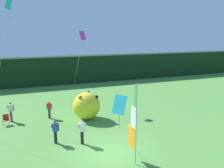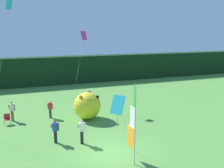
{
  "view_description": "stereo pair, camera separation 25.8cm",
  "coord_description": "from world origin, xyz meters",
  "px_view_note": "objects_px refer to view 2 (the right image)",
  "views": [
    {
      "loc": [
        -5.29,
        -13.37,
        7.42
      ],
      "look_at": [
        0.93,
        2.28,
        3.95
      ],
      "focal_mm": 39.19,
      "sensor_mm": 36.0,
      "label": 1
    },
    {
      "loc": [
        -5.05,
        -13.46,
        7.42
      ],
      "look_at": [
        0.93,
        2.28,
        3.95
      ],
      "focal_mm": 39.19,
      "sensor_mm": 36.0,
      "label": 2
    }
  ],
  "objects_px": {
    "inflatable_balloon": "(87,106)",
    "kite_cyan_diamond_1": "(119,107)",
    "person_mid_field": "(82,131)",
    "kite_magenta_diamond_0": "(83,39)",
    "person_near_banner": "(12,111)",
    "person_far_left": "(55,131)",
    "folding_chair": "(7,118)",
    "kite_cyan_diamond_2": "(7,17)",
    "banner_flag": "(133,125)",
    "person_far_right": "(50,109)"
  },
  "relations": [
    {
      "from": "inflatable_balloon",
      "to": "kite_magenta_diamond_0",
      "type": "height_order",
      "value": "kite_magenta_diamond_0"
    },
    {
      "from": "person_mid_field",
      "to": "kite_cyan_diamond_2",
      "type": "distance_m",
      "value": 8.9
    },
    {
      "from": "person_far_right",
      "to": "person_near_banner",
      "type": "bearing_deg",
      "value": 173.6
    },
    {
      "from": "inflatable_balloon",
      "to": "person_far_right",
      "type": "bearing_deg",
      "value": 155.12
    },
    {
      "from": "inflatable_balloon",
      "to": "kite_cyan_diamond_1",
      "type": "height_order",
      "value": "kite_cyan_diamond_1"
    },
    {
      "from": "person_near_banner",
      "to": "kite_cyan_diamond_2",
      "type": "bearing_deg",
      "value": -84.92
    },
    {
      "from": "kite_cyan_diamond_2",
      "to": "kite_cyan_diamond_1",
      "type": "bearing_deg",
      "value": -55.85
    },
    {
      "from": "folding_chair",
      "to": "person_near_banner",
      "type": "bearing_deg",
      "value": 60.0
    },
    {
      "from": "banner_flag",
      "to": "kite_magenta_diamond_0",
      "type": "height_order",
      "value": "kite_magenta_diamond_0"
    },
    {
      "from": "folding_chair",
      "to": "kite_cyan_diamond_2",
      "type": "bearing_deg",
      "value": -77.56
    },
    {
      "from": "banner_flag",
      "to": "kite_cyan_diamond_2",
      "type": "bearing_deg",
      "value": 138.0
    },
    {
      "from": "person_near_banner",
      "to": "folding_chair",
      "type": "distance_m",
      "value": 0.92
    },
    {
      "from": "person_mid_field",
      "to": "kite_cyan_diamond_1",
      "type": "bearing_deg",
      "value": -82.14
    },
    {
      "from": "person_mid_field",
      "to": "inflatable_balloon",
      "type": "height_order",
      "value": "inflatable_balloon"
    },
    {
      "from": "person_near_banner",
      "to": "person_far_left",
      "type": "distance_m",
      "value": 6.39
    },
    {
      "from": "person_far_right",
      "to": "person_far_left",
      "type": "bearing_deg",
      "value": -93.18
    },
    {
      "from": "kite_magenta_diamond_0",
      "to": "person_far_left",
      "type": "bearing_deg",
      "value": -117.51
    },
    {
      "from": "person_mid_field",
      "to": "kite_cyan_diamond_2",
      "type": "height_order",
      "value": "kite_cyan_diamond_2"
    },
    {
      "from": "kite_magenta_diamond_0",
      "to": "kite_cyan_diamond_2",
      "type": "xyz_separation_m",
      "value": [
        -6.62,
        -6.51,
        1.59
      ]
    },
    {
      "from": "banner_flag",
      "to": "kite_cyan_diamond_2",
      "type": "relative_size",
      "value": 0.49
    },
    {
      "from": "banner_flag",
      "to": "kite_cyan_diamond_1",
      "type": "relative_size",
      "value": 1.05
    },
    {
      "from": "kite_magenta_diamond_0",
      "to": "kite_cyan_diamond_1",
      "type": "height_order",
      "value": "kite_magenta_diamond_0"
    },
    {
      "from": "banner_flag",
      "to": "kite_cyan_diamond_2",
      "type": "xyz_separation_m",
      "value": [
        -6.31,
        5.68,
        6.19
      ]
    },
    {
      "from": "person_far_left",
      "to": "person_near_banner",
      "type": "bearing_deg",
      "value": 116.66
    },
    {
      "from": "banner_flag",
      "to": "person_far_left",
      "type": "relative_size",
      "value": 2.84
    },
    {
      "from": "kite_cyan_diamond_1",
      "to": "kite_cyan_diamond_2",
      "type": "xyz_separation_m",
      "value": [
        -4.84,
        7.13,
        4.53
      ]
    },
    {
      "from": "banner_flag",
      "to": "person_mid_field",
      "type": "bearing_deg",
      "value": 121.83
    },
    {
      "from": "person_far_left",
      "to": "folding_chair",
      "type": "bearing_deg",
      "value": 123.21
    },
    {
      "from": "banner_flag",
      "to": "person_far_right",
      "type": "xyz_separation_m",
      "value": [
        -3.53,
        9.61,
        -1.42
      ]
    },
    {
      "from": "folding_chair",
      "to": "kite_cyan_diamond_2",
      "type": "xyz_separation_m",
      "value": [
        0.79,
        -3.57,
        7.96
      ]
    },
    {
      "from": "folding_chair",
      "to": "kite_cyan_diamond_2",
      "type": "height_order",
      "value": "kite_cyan_diamond_2"
    },
    {
      "from": "person_far_left",
      "to": "inflatable_balloon",
      "type": "relative_size",
      "value": 0.67
    },
    {
      "from": "person_far_right",
      "to": "kite_cyan_diamond_1",
      "type": "height_order",
      "value": "kite_cyan_diamond_1"
    },
    {
      "from": "banner_flag",
      "to": "person_near_banner",
      "type": "bearing_deg",
      "value": 123.89
    },
    {
      "from": "person_far_left",
      "to": "inflatable_balloon",
      "type": "bearing_deg",
      "value": 49.66
    },
    {
      "from": "person_mid_field",
      "to": "person_far_left",
      "type": "height_order",
      "value": "person_mid_field"
    },
    {
      "from": "person_mid_field",
      "to": "kite_magenta_diamond_0",
      "type": "height_order",
      "value": "kite_magenta_diamond_0"
    },
    {
      "from": "person_far_left",
      "to": "kite_cyan_diamond_1",
      "type": "xyz_separation_m",
      "value": [
        2.35,
        -5.7,
        3.05
      ]
    },
    {
      "from": "person_mid_field",
      "to": "kite_magenta_diamond_0",
      "type": "distance_m",
      "value": 10.85
    },
    {
      "from": "person_far_right",
      "to": "banner_flag",
      "type": "bearing_deg",
      "value": -69.83
    },
    {
      "from": "person_far_right",
      "to": "inflatable_balloon",
      "type": "relative_size",
      "value": 0.65
    },
    {
      "from": "banner_flag",
      "to": "kite_magenta_diamond_0",
      "type": "relative_size",
      "value": 0.62
    },
    {
      "from": "person_far_right",
      "to": "kite_magenta_diamond_0",
      "type": "bearing_deg",
      "value": 33.98
    },
    {
      "from": "person_far_left",
      "to": "kite_magenta_diamond_0",
      "type": "height_order",
      "value": "kite_magenta_diamond_0"
    },
    {
      "from": "person_near_banner",
      "to": "person_far_left",
      "type": "height_order",
      "value": "person_near_banner"
    },
    {
      "from": "person_near_banner",
      "to": "person_far_right",
      "type": "distance_m",
      "value": 3.18
    },
    {
      "from": "person_far_left",
      "to": "folding_chair",
      "type": "relative_size",
      "value": 1.89
    },
    {
      "from": "person_far_right",
      "to": "kite_magenta_diamond_0",
      "type": "distance_m",
      "value": 7.6
    },
    {
      "from": "person_near_banner",
      "to": "folding_chair",
      "type": "relative_size",
      "value": 1.96
    },
    {
      "from": "inflatable_balloon",
      "to": "kite_cyan_diamond_2",
      "type": "height_order",
      "value": "kite_cyan_diamond_2"
    }
  ]
}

